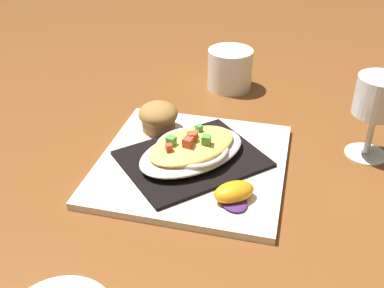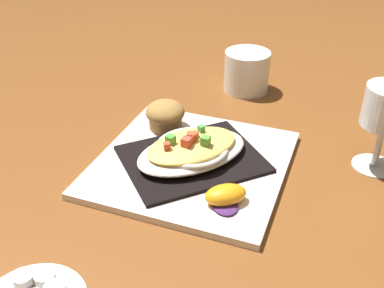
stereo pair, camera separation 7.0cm
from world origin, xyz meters
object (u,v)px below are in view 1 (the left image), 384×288
at_px(stemmed_glass, 378,101).
at_px(orange_garnish, 234,193).
at_px(muffin, 158,117).
at_px(gratin_dish, 192,149).
at_px(coffee_mug, 230,71).
at_px(square_plate, 192,163).

bearing_deg(stemmed_glass, orange_garnish, 51.30).
distance_m(muffin, stemmed_glass, 0.35).
relative_size(gratin_dish, coffee_mug, 1.83).
height_order(gratin_dish, orange_garnish, gratin_dish).
height_order(muffin, orange_garnish, muffin).
distance_m(muffin, coffee_mug, 0.23).
height_order(muffin, coffee_mug, coffee_mug).
bearing_deg(muffin, orange_garnish, 142.09).
distance_m(square_plate, stemmed_glass, 0.30).
bearing_deg(coffee_mug, square_plate, 96.19).
bearing_deg(muffin, coffee_mug, -103.65).
distance_m(square_plate, coffee_mug, 0.30).
xyz_separation_m(coffee_mug, stemmed_glass, (-0.28, 0.16, 0.06)).
bearing_deg(gratin_dish, coffee_mug, -83.81).
bearing_deg(stemmed_glass, gratin_dish, 28.17).
xyz_separation_m(square_plate, gratin_dish, (0.00, 0.00, 0.03)).
xyz_separation_m(muffin, stemmed_glass, (-0.34, -0.07, 0.06)).
distance_m(square_plate, gratin_dish, 0.03).
distance_m(coffee_mug, stemmed_glass, 0.33).
height_order(square_plate, muffin, muffin).
relative_size(muffin, orange_garnish, 0.95).
bearing_deg(stemmed_glass, square_plate, 28.14).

